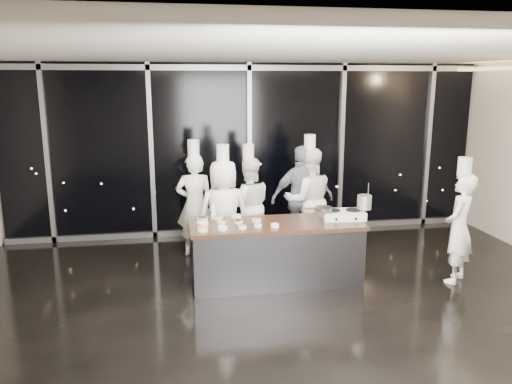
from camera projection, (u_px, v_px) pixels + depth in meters
ground at (290, 309)px, 6.42m from camera, size 9.00×9.00×0.00m
room_shell at (307, 134)px, 5.96m from camera, size 9.02×7.02×3.21m
window_wall at (249, 150)px, 9.37m from camera, size 8.90×0.11×3.20m
demo_counter at (276, 252)px, 7.19m from camera, size 2.46×0.86×0.90m
stove at (343, 214)px, 7.28m from camera, size 0.64×0.44×0.14m
frying_pan at (323, 209)px, 7.22m from camera, size 0.47×0.29×0.04m
stock_pot at (364, 202)px, 7.27m from camera, size 0.22×0.22×0.21m
prep_bowls at (227, 222)px, 7.02m from camera, size 1.13×0.72×0.05m
squeeze_bottle at (213, 211)px, 7.25m from camera, size 0.07×0.07×0.25m
chef_far_left at (195, 204)px, 8.26m from camera, size 0.67×0.48×1.95m
chef_left at (224, 213)px, 7.78m from camera, size 0.92×0.70×1.93m
chef_center at (248, 205)px, 8.41m from camera, size 0.80×0.62×1.86m
guest at (302, 199)px, 8.49m from camera, size 1.07×0.46×1.82m
chef_right at (308, 199)px, 8.50m from camera, size 0.86×0.68×2.00m
chef_side at (459, 227)px, 7.14m from camera, size 0.69×0.68×1.83m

